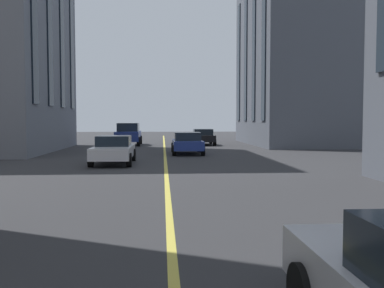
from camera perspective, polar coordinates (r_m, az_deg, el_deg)
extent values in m
cube|color=#D8C64C|center=(18.57, -3.46, -3.43)|extent=(80.00, 0.16, 0.01)
cube|color=navy|center=(27.25, -0.64, -0.06)|extent=(4.40, 1.80, 0.55)
cube|color=#19232D|center=(27.01, -0.61, 1.03)|extent=(1.85, 1.58, 0.50)
cylinder|color=black|center=(28.68, -2.53, -0.45)|extent=(0.64, 0.22, 0.64)
cylinder|color=black|center=(28.77, 0.92, -0.43)|extent=(0.64, 0.22, 0.64)
cylinder|color=black|center=(25.78, -2.37, -0.86)|extent=(0.64, 0.22, 0.64)
cylinder|color=black|center=(25.89, 1.46, -0.84)|extent=(0.64, 0.22, 0.64)
cube|color=navy|center=(37.02, -8.41, 1.06)|extent=(4.70, 1.95, 0.80)
cube|color=#19232D|center=(37.00, -8.42, 2.22)|extent=(2.58, 1.72, 0.70)
cylinder|color=black|center=(35.43, -7.09, 0.32)|extent=(0.76, 0.27, 0.76)
cylinder|color=black|center=(35.58, -10.10, 0.31)|extent=(0.76, 0.27, 0.76)
cylinder|color=black|center=(38.52, -6.83, 0.55)|extent=(0.76, 0.27, 0.76)
cylinder|color=black|center=(38.66, -9.61, 0.54)|extent=(0.76, 0.27, 0.76)
cube|color=black|center=(37.12, 1.42, 0.81)|extent=(4.40, 1.80, 0.55)
cube|color=#19232D|center=(36.88, 1.45, 1.61)|extent=(1.85, 1.58, 0.50)
cylinder|color=black|center=(38.51, -0.06, 0.49)|extent=(0.64, 0.22, 0.64)
cylinder|color=black|center=(38.66, 2.49, 0.49)|extent=(0.64, 0.22, 0.64)
cylinder|color=black|center=(35.61, 0.25, 0.27)|extent=(0.64, 0.22, 0.64)
cylinder|color=black|center=(35.78, 3.01, 0.27)|extent=(0.64, 0.22, 0.64)
cube|color=silver|center=(21.39, -10.34, -1.01)|extent=(4.40, 1.80, 0.55)
cube|color=#19232D|center=(21.58, -10.29, 0.43)|extent=(1.85, 1.58, 0.50)
cylinder|color=black|center=(19.89, -8.33, -2.10)|extent=(0.64, 0.22, 0.64)
cylinder|color=black|center=(20.10, -13.25, -2.10)|extent=(0.64, 0.22, 0.64)
cylinder|color=black|center=(22.78, -7.77, -1.42)|extent=(0.64, 0.22, 0.64)
cylinder|color=black|center=(22.96, -12.07, -1.43)|extent=(0.64, 0.22, 0.64)
cube|color=#19232D|center=(37.68, -15.70, 17.29)|extent=(1.10, 0.10, 16.64)
cube|color=#565B66|center=(40.18, 16.13, 10.72)|extent=(14.12, 11.83, 14.98)
cube|color=#19232D|center=(33.51, 9.47, 12.86)|extent=(1.10, 0.10, 11.39)
cube|color=#19232D|center=(36.91, 8.18, 11.97)|extent=(1.10, 0.10, 11.39)
cube|color=#19232D|center=(40.33, 7.11, 11.23)|extent=(1.10, 0.10, 11.39)
cube|color=#19232D|center=(43.77, 6.21, 10.60)|extent=(1.10, 0.10, 11.39)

